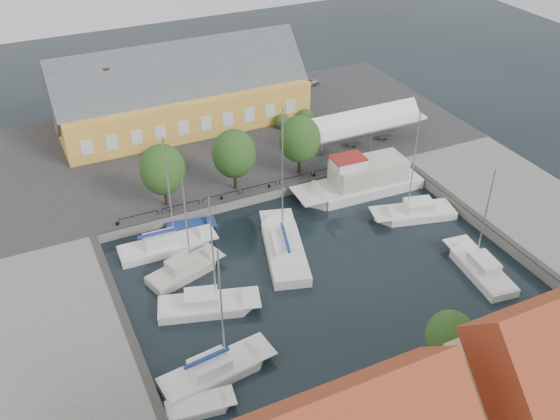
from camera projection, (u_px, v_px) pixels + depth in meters
name	position (u px, v px, depth m)	size (l,w,h in m)	color
ground	(310.00, 260.00, 53.59)	(140.00, 140.00, 0.00)	black
north_quay	(216.00, 142.00, 70.56)	(56.00, 26.00, 1.00)	#2D2D30
west_quay	(47.00, 353.00, 43.99)	(12.00, 24.00, 1.00)	slate
east_quay	(523.00, 206.00, 59.63)	(12.00, 24.00, 1.00)	slate
quay_edge_fittings	(286.00, 221.00, 56.56)	(56.00, 24.72, 0.40)	#383533
warehouse	(176.00, 96.00, 71.46)	(28.56, 14.00, 9.55)	gold
tent_canopy	(363.00, 123.00, 67.38)	(14.00, 4.00, 2.83)	white
quay_trees	(234.00, 154.00, 59.15)	(18.20, 4.20, 6.30)	black
car_silver	(307.00, 82.00, 82.29)	(1.46, 3.62, 1.23)	#96989D
car_red	(167.00, 157.00, 65.02)	(1.65, 4.72, 1.55)	#5B1519
center_sailboat	(284.00, 250.00, 54.15)	(5.87, 10.66, 14.01)	white
trawler	(362.00, 182.00, 62.30)	(13.59, 4.48, 5.00)	white
east_boat_a	(415.00, 214.00, 58.93)	(8.33, 4.50, 11.40)	white
east_boat_c	(480.00, 270.00, 52.04)	(3.41, 8.13, 10.19)	white
west_boat_a	(166.00, 247.00, 54.59)	(8.82, 2.78, 11.52)	white
west_boat_b	(184.00, 272.00, 51.84)	(7.07, 4.24, 9.48)	beige
west_boat_c	(206.00, 307.00, 48.31)	(8.28, 4.72, 10.84)	white
west_boat_d	(215.00, 372.00, 42.84)	(8.51, 3.45, 11.12)	white
launch_sw	(199.00, 408.00, 40.59)	(4.76, 2.30, 0.98)	white
launch_nw	(190.00, 228.00, 57.26)	(4.83, 2.62, 0.88)	navy
townhouses	(544.00, 408.00, 33.60)	(36.30, 8.50, 12.00)	#BFB493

